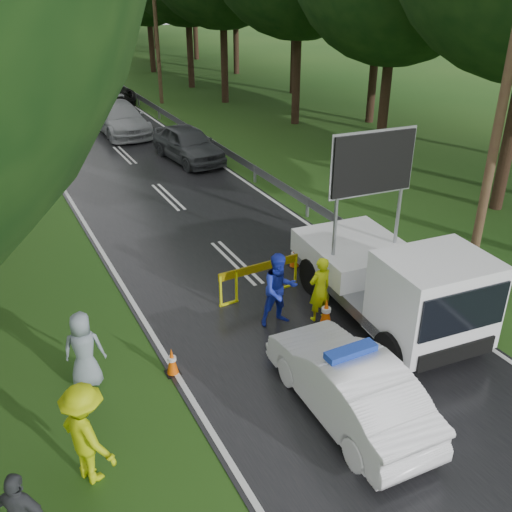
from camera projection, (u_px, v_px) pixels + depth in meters
ground at (358, 380)px, 12.03m from camera, size 160.00×160.00×0.00m
road at (72, 105)px, 35.81m from camera, size 7.00×140.00×0.02m
guardrail at (131, 92)px, 36.81m from camera, size 0.12×60.06×0.70m
utility_pole_near at (504, 96)px, 13.44m from camera, size 1.40×0.24×10.00m
utility_pole_mid at (155, 17)px, 34.04m from camera, size 1.40×0.24×10.00m
police_sedan at (348, 384)px, 10.85m from camera, size 1.60×4.23×1.52m
work_truck at (396, 281)px, 13.41m from camera, size 2.87×5.68×4.38m
barrier at (259, 272)px, 14.76m from camera, size 2.34×0.13×0.97m
officer at (320, 289)px, 13.72m from camera, size 0.64×0.44×1.70m
civilian at (280, 290)px, 13.54m from camera, size 0.96×0.78×1.87m
bystander_left at (86, 434)px, 9.33m from camera, size 1.17×1.42×1.92m
bystander_right at (84, 350)px, 11.57m from camera, size 0.96×0.79×1.69m
queue_car_first at (188, 144)px, 25.27m from camera, size 2.23×4.66×1.54m
queue_car_second at (120, 118)px, 29.45m from camera, size 2.18×5.35×1.55m
queue_car_third at (104, 91)px, 35.69m from camera, size 3.17×5.98×1.60m
queue_car_fourth at (54, 69)px, 44.19m from camera, size 1.92×4.19×1.33m
cone_center at (326, 313)px, 13.65m from camera, size 0.37×0.37×0.79m
cone_far at (294, 256)px, 16.41m from camera, size 0.33×0.33×0.69m
cone_left_mid at (172, 362)px, 12.08m from camera, size 0.31×0.31×0.65m
cone_right at (361, 268)px, 15.81m from camera, size 0.31×0.31×0.66m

